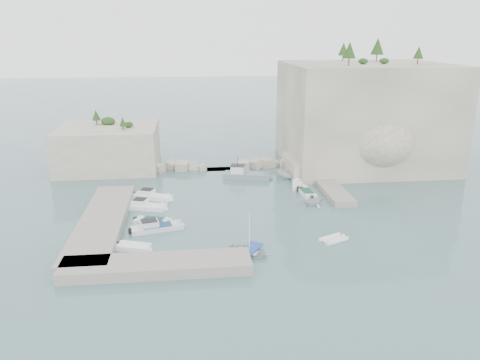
{
  "coord_description": "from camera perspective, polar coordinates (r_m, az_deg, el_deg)",
  "views": [
    {
      "loc": [
        -6.43,
        -53.11,
        21.64
      ],
      "look_at": [
        0.0,
        6.0,
        3.0
      ],
      "focal_mm": 35.0,
      "sensor_mm": 36.0,
      "label": 1
    }
  ],
  "objects": [
    {
      "name": "quay_west",
      "position": [
        57.2,
        -16.46,
        -4.98
      ],
      "size": [
        5.0,
        24.0,
        1.1
      ],
      "primitive_type": "cube",
      "color": "#9E9689",
      "rests_on": "ground"
    },
    {
      "name": "inflatable_dinghy",
      "position": [
        52.55,
        11.29,
        -7.27
      ],
      "size": [
        3.62,
        2.81,
        0.44
      ],
      "primitive_type": null,
      "rotation": [
        0.0,
        0.0,
        0.44
      ],
      "color": "white",
      "rests_on": "ground"
    },
    {
      "name": "ground",
      "position": [
        57.71,
        0.65,
        -4.62
      ],
      "size": [
        400.0,
        400.0,
        0.0
      ],
      "primitive_type": "plane",
      "color": "slate",
      "rests_on": "ground"
    },
    {
      "name": "motorboat_c",
      "position": [
        56.94,
        -10.56,
        -5.24
      ],
      "size": [
        5.08,
        3.17,
        0.7
      ],
      "primitive_type": null,
      "rotation": [
        0.0,
        0.0,
        -0.33
      ],
      "color": "silver",
      "rests_on": "ground"
    },
    {
      "name": "tender_east_c",
      "position": [
        69.64,
        7.02,
        -0.83
      ],
      "size": [
        2.42,
        4.86,
        0.7
      ],
      "primitive_type": null,
      "rotation": [
        0.0,
        0.0,
        1.36
      ],
      "color": "white",
      "rests_on": "ground"
    },
    {
      "name": "rowboat_mast",
      "position": [
        47.52,
        1.13,
        -6.28
      ],
      "size": [
        0.1,
        0.1,
        4.2
      ],
      "primitive_type": "cylinder",
      "color": "white",
      "rests_on": "rowboat"
    },
    {
      "name": "motorboat_d",
      "position": [
        55.11,
        -10.06,
        -6.0
      ],
      "size": [
        6.77,
        3.46,
        1.4
      ],
      "primitive_type": null,
      "rotation": [
        0.0,
        0.0,
        0.25
      ],
      "color": "silver",
      "rests_on": "ground"
    },
    {
      "name": "tender_east_b",
      "position": [
        66.53,
        8.12,
        -1.76
      ],
      "size": [
        2.01,
        5.0,
        0.7
      ],
      "primitive_type": null,
      "rotation": [
        0.0,
        0.0,
        1.64
      ],
      "color": "white",
      "rests_on": "ground"
    },
    {
      "name": "outcrop_west",
      "position": [
        81.33,
        -15.69,
        3.86
      ],
      "size": [
        16.0,
        14.0,
        7.0
      ],
      "primitive_type": "cube",
      "color": "beige",
      "rests_on": "ground"
    },
    {
      "name": "cliff_terrace",
      "position": [
        76.48,
        8.75,
        1.74
      ],
      "size": [
        8.0,
        10.0,
        2.5
      ],
      "primitive_type": "cube",
      "color": "beige",
      "rests_on": "ground"
    },
    {
      "name": "motorboat_a",
      "position": [
        65.32,
        -10.6,
        -2.25
      ],
      "size": [
        6.26,
        4.05,
        1.4
      ],
      "primitive_type": null,
      "rotation": [
        0.0,
        0.0,
        -0.41
      ],
      "color": "white",
      "rests_on": "ground"
    },
    {
      "name": "tender_east_a",
      "position": [
        62.65,
        8.89,
        -3.02
      ],
      "size": [
        3.73,
        3.44,
        1.63
      ],
      "primitive_type": "imported",
      "rotation": [
        0.0,
        0.0,
        1.86
      ],
      "color": "silver",
      "rests_on": "ground"
    },
    {
      "name": "cliff_east",
      "position": [
        82.65,
        14.87,
        7.68
      ],
      "size": [
        26.0,
        22.0,
        17.0
      ],
      "primitive_type": "cube",
      "color": "beige",
      "rests_on": "ground"
    },
    {
      "name": "vegetation",
      "position": [
        81.3,
        11.53,
        14.45
      ],
      "size": [
        53.48,
        13.88,
        13.4
      ],
      "color": "#1E4219",
      "rests_on": "ground"
    },
    {
      "name": "breakwater",
      "position": [
        78.16,
        -2.0,
        1.86
      ],
      "size": [
        28.0,
        3.0,
        1.4
      ],
      "primitive_type": "cube",
      "color": "beige",
      "rests_on": "ground"
    },
    {
      "name": "motorboat_e",
      "position": [
        50.88,
        -12.85,
        -8.24
      ],
      "size": [
        4.19,
        2.77,
        0.7
      ],
      "primitive_type": null,
      "rotation": [
        0.0,
        0.0,
        -0.33
      ],
      "color": "white",
      "rests_on": "ground"
    },
    {
      "name": "rowboat",
      "position": [
        48.6,
        1.11,
        -9.04
      ],
      "size": [
        5.36,
        5.02,
        0.9
      ],
      "primitive_type": "imported",
      "rotation": [
        0.0,
        0.0,
        0.98
      ],
      "color": "silver",
      "rests_on": "ground"
    },
    {
      "name": "quay_south",
      "position": [
        45.9,
        -10.13,
        -10.25
      ],
      "size": [
        18.0,
        4.0,
        1.1
      ],
      "primitive_type": "cube",
      "color": "#9E9689",
      "rests_on": "ground"
    },
    {
      "name": "work_boat",
      "position": [
        73.28,
        0.82,
        0.23
      ],
      "size": [
        8.17,
        4.18,
        2.2
      ],
      "primitive_type": null,
      "rotation": [
        0.0,
        0.0,
        -0.25
      ],
      "color": "slate",
      "rests_on": "ground"
    },
    {
      "name": "ledge_east",
      "position": [
        69.5,
        10.77,
        -0.7
      ],
      "size": [
        3.0,
        16.0,
        0.8
      ],
      "primitive_type": "cube",
      "color": "#9E9689",
      "rests_on": "ground"
    },
    {
      "name": "tender_east_d",
      "position": [
        73.28,
        6.07,
        0.13
      ],
      "size": [
        4.74,
        3.23,
        1.71
      ],
      "primitive_type": "imported",
      "rotation": [
        0.0,
        0.0,
        1.18
      ],
      "color": "silver",
      "rests_on": "ground"
    },
    {
      "name": "motorboat_b",
      "position": [
        61.79,
        -11.38,
        -3.45
      ],
      "size": [
        6.0,
        3.34,
        1.4
      ],
      "primitive_type": null,
      "rotation": [
        0.0,
        0.0,
        -0.27
      ],
      "color": "white",
      "rests_on": "ground"
    }
  ]
}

